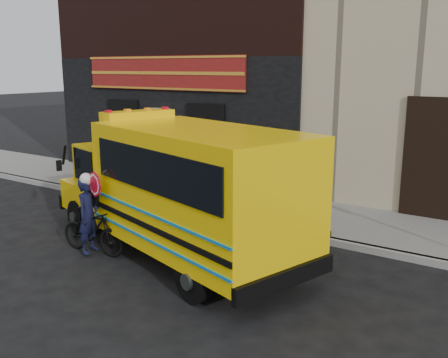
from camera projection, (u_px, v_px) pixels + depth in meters
name	position (u px, v px, depth m)	size (l,w,h in m)	color
ground	(180.00, 261.00, 10.14)	(120.00, 120.00, 0.00)	black
curb	(247.00, 224.00, 12.24)	(40.00, 0.20, 0.15)	gray
sidewalk	(275.00, 210.00, 13.45)	(40.00, 3.00, 0.15)	gray
building	(364.00, 0.00, 17.30)	(20.00, 10.70, 12.00)	#BDAD8E
school_bus	(180.00, 187.00, 9.97)	(7.22, 4.04, 2.92)	black
bicycle	(92.00, 231.00, 10.45)	(0.46, 1.63, 0.98)	black
cyclist	(88.00, 218.00, 10.35)	(0.58, 0.38, 1.58)	black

